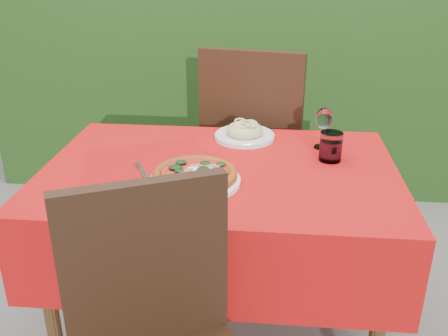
# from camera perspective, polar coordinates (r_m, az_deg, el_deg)

# --- Properties ---
(ground) EXTENTS (60.00, 60.00, 0.00)m
(ground) POSITION_cam_1_polar(r_m,az_deg,el_deg) (2.19, -0.41, -18.09)
(ground) COLOR #615B57
(ground) RESTS_ON ground
(hedge) EXTENTS (3.20, 0.55, 1.78)m
(hedge) POSITION_cam_1_polar(r_m,az_deg,el_deg) (3.22, 2.51, 14.01)
(hedge) COLOR black
(hedge) RESTS_ON ground
(dining_table) EXTENTS (1.26, 0.86, 0.75)m
(dining_table) POSITION_cam_1_polar(r_m,az_deg,el_deg) (1.85, -0.47, -4.21)
(dining_table) COLOR #4E3419
(dining_table) RESTS_ON ground
(chair_far) EXTENTS (0.56, 0.56, 1.06)m
(chair_far) POSITION_cam_1_polar(r_m,az_deg,el_deg) (2.46, 3.58, 3.35)
(chair_far) COLOR black
(chair_far) RESTS_ON ground
(pizza_plate) EXTENTS (0.30, 0.30, 0.06)m
(pizza_plate) POSITION_cam_1_polar(r_m,az_deg,el_deg) (1.65, -3.33, -0.95)
(pizza_plate) COLOR white
(pizza_plate) RESTS_ON dining_table
(pasta_plate) EXTENTS (0.25, 0.25, 0.07)m
(pasta_plate) POSITION_cam_1_polar(r_m,az_deg,el_deg) (2.05, 2.36, 4.06)
(pasta_plate) COLOR silver
(pasta_plate) RESTS_ON dining_table
(water_glass) EXTENTS (0.08, 0.08, 0.11)m
(water_glass) POSITION_cam_1_polar(r_m,az_deg,el_deg) (1.87, 12.09, 2.26)
(water_glass) COLOR silver
(water_glass) RESTS_ON dining_table
(wine_glass) EXTENTS (0.07, 0.07, 0.16)m
(wine_glass) POSITION_cam_1_polar(r_m,az_deg,el_deg) (1.96, 11.33, 5.38)
(wine_glass) COLOR silver
(wine_glass) RESTS_ON dining_table
(fork) EXTENTS (0.11, 0.18, 0.01)m
(fork) POSITION_cam_1_polar(r_m,az_deg,el_deg) (1.75, -9.19, -0.64)
(fork) COLOR #BBBBC3
(fork) RESTS_ON dining_table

